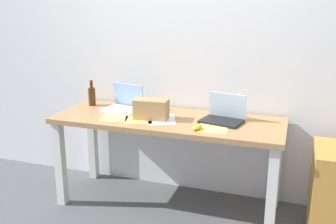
{
  "coord_description": "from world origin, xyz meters",
  "views": [
    {
      "loc": [
        0.94,
        -2.79,
        1.65
      ],
      "look_at": [
        0.0,
        0.0,
        0.81
      ],
      "focal_mm": 41.62,
      "sensor_mm": 36.0,
      "label": 1
    }
  ],
  "objects_px": {
    "laptop_right": "(223,116)",
    "computer_mouse": "(197,127)",
    "laptop_left": "(124,105)",
    "desk": "(168,131)",
    "beer_bottle": "(92,96)",
    "cardboard_box": "(151,109)"
  },
  "relations": [
    {
      "from": "laptop_right",
      "to": "beer_bottle",
      "type": "relative_size",
      "value": 1.53
    },
    {
      "from": "laptop_right",
      "to": "laptop_left",
      "type": "bearing_deg",
      "value": 176.48
    },
    {
      "from": "laptop_right",
      "to": "computer_mouse",
      "type": "bearing_deg",
      "value": -117.87
    },
    {
      "from": "laptop_left",
      "to": "beer_bottle",
      "type": "height_order",
      "value": "beer_bottle"
    },
    {
      "from": "laptop_right",
      "to": "cardboard_box",
      "type": "relative_size",
      "value": 1.32
    },
    {
      "from": "laptop_right",
      "to": "computer_mouse",
      "type": "distance_m",
      "value": 0.3
    },
    {
      "from": "desk",
      "to": "beer_bottle",
      "type": "xyz_separation_m",
      "value": [
        -0.76,
        0.16,
        0.19
      ]
    },
    {
      "from": "laptop_left",
      "to": "beer_bottle",
      "type": "bearing_deg",
      "value": 171.56
    },
    {
      "from": "beer_bottle",
      "to": "cardboard_box",
      "type": "height_order",
      "value": "beer_bottle"
    },
    {
      "from": "laptop_right",
      "to": "computer_mouse",
      "type": "xyz_separation_m",
      "value": [
        -0.14,
        -0.26,
        -0.03
      ]
    },
    {
      "from": "desk",
      "to": "beer_bottle",
      "type": "relative_size",
      "value": 8.01
    },
    {
      "from": "desk",
      "to": "laptop_right",
      "type": "height_order",
      "value": "laptop_right"
    },
    {
      "from": "laptop_left",
      "to": "laptop_right",
      "type": "bearing_deg",
      "value": -3.52
    },
    {
      "from": "desk",
      "to": "laptop_right",
      "type": "xyz_separation_m",
      "value": [
        0.43,
        0.05,
        0.15
      ]
    },
    {
      "from": "desk",
      "to": "computer_mouse",
      "type": "distance_m",
      "value": 0.38
    },
    {
      "from": "laptop_left",
      "to": "beer_bottle",
      "type": "xyz_separation_m",
      "value": [
        -0.33,
        0.05,
        0.04
      ]
    },
    {
      "from": "laptop_left",
      "to": "computer_mouse",
      "type": "bearing_deg",
      "value": -23.37
    },
    {
      "from": "beer_bottle",
      "to": "computer_mouse",
      "type": "bearing_deg",
      "value": -18.94
    },
    {
      "from": "desk",
      "to": "laptop_left",
      "type": "xyz_separation_m",
      "value": [
        -0.43,
        0.11,
        0.15
      ]
    },
    {
      "from": "desk",
      "to": "cardboard_box",
      "type": "xyz_separation_m",
      "value": [
        -0.12,
        -0.06,
        0.19
      ]
    },
    {
      "from": "beer_bottle",
      "to": "cardboard_box",
      "type": "bearing_deg",
      "value": -18.72
    },
    {
      "from": "laptop_right",
      "to": "beer_bottle",
      "type": "bearing_deg",
      "value": 175.11
    }
  ]
}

